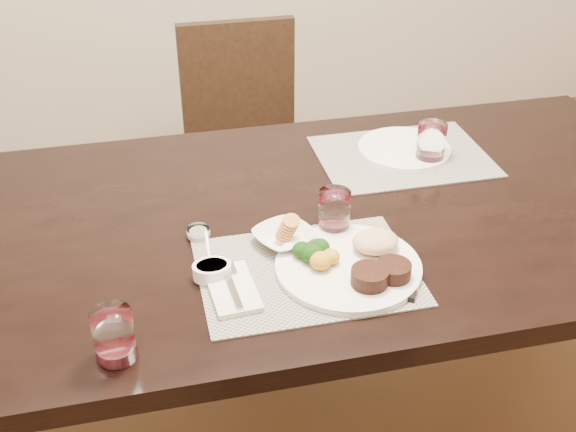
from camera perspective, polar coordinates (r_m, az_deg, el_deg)
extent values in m
plane|color=#402814|center=(2.24, 1.32, -16.13)|extent=(4.50, 4.50, 0.00)
cube|color=black|center=(1.76, 1.62, -0.45)|extent=(2.00, 1.00, 0.05)
cube|color=black|center=(2.62, 18.94, 0.12)|extent=(0.08, 0.08, 0.70)
cube|color=black|center=(2.63, -3.10, 4.09)|extent=(0.42, 0.42, 0.04)
cube|color=black|center=(2.57, -6.17, -2.65)|extent=(0.04, 0.04, 0.41)
cube|color=black|center=(2.63, 1.62, -1.63)|extent=(0.04, 0.04, 0.41)
cube|color=black|center=(2.87, -7.15, 1.42)|extent=(0.04, 0.04, 0.41)
cube|color=black|center=(2.92, -0.14, 2.26)|extent=(0.04, 0.04, 0.41)
cube|color=black|center=(2.69, -4.00, 10.57)|extent=(0.42, 0.04, 0.45)
cube|color=gray|center=(1.55, 1.50, -4.44)|extent=(0.46, 0.34, 0.00)
cube|color=gray|center=(2.02, 9.03, 4.69)|extent=(0.46, 0.34, 0.00)
cylinder|color=white|center=(1.56, 4.78, -4.01)|extent=(0.31, 0.31, 0.01)
cylinder|color=black|center=(1.49, 6.47, -4.79)|extent=(0.08, 0.08, 0.03)
cylinder|color=black|center=(1.52, 8.34, -4.26)|extent=(0.07, 0.07, 0.03)
ellipsoid|color=tan|center=(1.59, 6.92, -2.00)|extent=(0.10, 0.09, 0.04)
ellipsoid|color=#173F0C|center=(1.54, 1.93, -2.98)|extent=(0.05, 0.05, 0.04)
ellipsoid|color=orange|center=(1.53, 2.60, -3.56)|extent=(0.05, 0.05, 0.04)
cube|color=silver|center=(1.50, -4.42, -5.76)|extent=(0.10, 0.17, 0.01)
cube|color=silver|center=(1.48, -4.31, -5.97)|extent=(0.02, 0.12, 0.00)
cube|color=silver|center=(1.54, -4.57, -4.18)|extent=(0.02, 0.05, 0.00)
cube|color=silver|center=(1.61, 8.37, -3.16)|extent=(0.08, 0.13, 0.00)
cube|color=black|center=(1.52, 9.83, -5.44)|extent=(0.06, 0.09, 0.01)
imported|color=white|center=(1.63, -0.33, -1.69)|extent=(0.17, 0.17, 0.03)
cylinder|color=#B58439|center=(1.61, -0.34, -1.06)|extent=(0.04, 0.05, 0.04)
cylinder|color=white|center=(1.53, -6.02, -4.32)|extent=(0.08, 0.08, 0.03)
cylinder|color=#0C370F|center=(1.53, -6.04, -4.01)|extent=(0.07, 0.07, 0.01)
cube|color=silver|center=(1.56, -6.36, -2.26)|extent=(0.01, 0.05, 0.04)
cylinder|color=white|center=(1.65, 3.69, 0.37)|extent=(0.07, 0.07, 0.10)
cylinder|color=#35040A|center=(1.68, 3.65, -0.74)|extent=(0.06, 0.06, 0.03)
cylinder|color=white|center=(2.04, 9.16, 5.29)|extent=(0.26, 0.26, 0.01)
cylinder|color=white|center=(1.98, 11.25, 5.73)|extent=(0.08, 0.08, 0.11)
cylinder|color=#35040A|center=(2.00, 11.12, 4.70)|extent=(0.07, 0.07, 0.03)
cylinder|color=white|center=(1.36, -13.59, -9.16)|extent=(0.08, 0.08, 0.10)
cylinder|color=#35040A|center=(1.39, -13.38, -10.36)|extent=(0.06, 0.06, 0.03)
cylinder|color=white|center=(1.67, -7.09, -1.33)|extent=(0.05, 0.05, 0.02)
cylinder|color=white|center=(1.67, -7.08, -1.49)|extent=(0.04, 0.04, 0.01)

